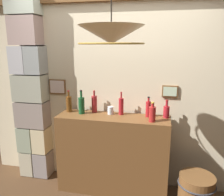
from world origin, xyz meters
name	(u,v)px	position (x,y,z in m)	size (l,w,h in m)	color
panelled_rear_partition	(117,82)	(0.00, 1.10, 1.42)	(3.79, 0.15, 2.70)	beige
stone_pillar	(32,88)	(-1.19, 0.97, 1.31)	(0.45, 0.30, 2.63)	#BBB498
bar_shelf_unit	(113,154)	(0.00, 0.82, 0.51)	(1.41, 0.40, 1.03)	brown
liquor_bottle_tequila	(94,104)	(-0.28, 0.96, 1.14)	(0.07, 0.07, 0.29)	maroon
liquor_bottle_port	(69,104)	(-0.61, 0.91, 1.14)	(0.08, 0.08, 0.29)	brown
liquor_bottle_bourbon	(166,111)	(0.65, 0.92, 1.11)	(0.07, 0.07, 0.22)	maroon
liquor_bottle_rye	(148,109)	(0.43, 0.91, 1.13)	(0.06, 0.06, 0.26)	#A61B21
liquor_bottle_mezcal	(152,114)	(0.49, 0.73, 1.12)	(0.08, 0.08, 0.23)	#A62020
liquor_bottle_vodka	(81,105)	(-0.42, 0.86, 1.14)	(0.08, 0.08, 0.31)	#174A25
liquor_bottle_whiskey	(121,106)	(0.09, 0.93, 1.14)	(0.06, 0.06, 0.30)	maroon
glass_tumbler_rocks	(110,110)	(-0.05, 0.91, 1.08)	(0.07, 0.07, 0.10)	silver
pendant_lamp	(111,36)	(0.12, 0.20, 1.98)	(0.59, 0.59, 0.44)	#EFE5C6
wooden_barrel	(196,193)	(1.02, 0.63, 0.23)	(0.43, 0.43, 0.45)	brown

